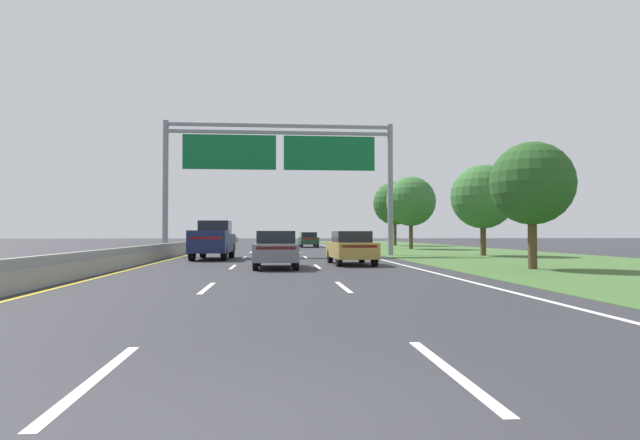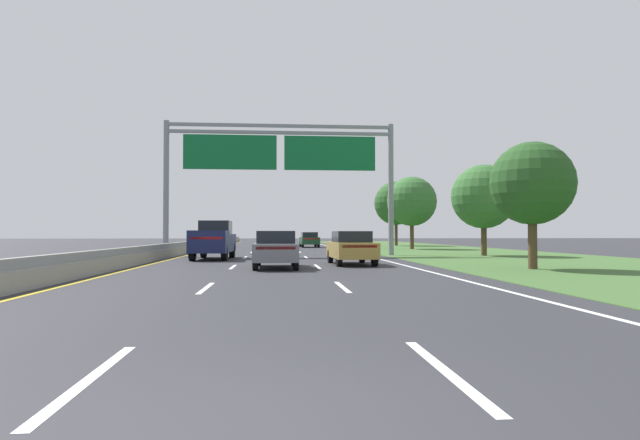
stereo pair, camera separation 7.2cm
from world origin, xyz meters
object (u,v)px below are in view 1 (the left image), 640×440
at_px(pickup_truck_navy, 213,240).
at_px(car_darkgreen_right_lane_sedan, 308,239).
at_px(roadside_tree_near, 532,184).
at_px(roadside_tree_mid, 483,197).
at_px(roadside_tree_far, 411,201).
at_px(roadside_tree_distant, 395,203).
at_px(car_grey_centre_lane_sedan, 276,249).
at_px(overhead_sign_gantry, 280,160).
at_px(car_gold_right_lane_sedan, 351,247).

height_order(pickup_truck_navy, car_darkgreen_right_lane_sedan, pickup_truck_navy).
relative_size(roadside_tree_near, roadside_tree_mid, 0.88).
bearing_deg(roadside_tree_far, roadside_tree_distant, 83.48).
height_order(car_grey_centre_lane_sedan, roadside_tree_far, roadside_tree_far).
distance_m(overhead_sign_gantry, roadside_tree_near, 17.50).
relative_size(car_grey_centre_lane_sedan, roadside_tree_mid, 0.74).
bearing_deg(car_darkgreen_right_lane_sedan, pickup_truck_navy, 162.68).
height_order(pickup_truck_navy, roadside_tree_distant, roadside_tree_distant).
xyz_separation_m(car_gold_right_lane_sedan, roadside_tree_near, (6.88, -4.02, 2.68)).
relative_size(car_grey_centre_lane_sedan, car_gold_right_lane_sedan, 0.99).
xyz_separation_m(pickup_truck_navy, roadside_tree_near, (13.97, -9.86, 2.42)).
distance_m(car_darkgreen_right_lane_sedan, roadside_tree_near, 35.42).
bearing_deg(roadside_tree_distant, car_grey_centre_lane_sedan, -109.85).
distance_m(car_darkgreen_right_lane_sedan, car_gold_right_lane_sedan, 30.60).
relative_size(overhead_sign_gantry, roadside_tree_far, 2.25).
xyz_separation_m(overhead_sign_gantry, car_gold_right_lane_sedan, (3.26, -9.96, -5.46)).
distance_m(overhead_sign_gantry, roadside_tree_mid, 13.47).
distance_m(pickup_truck_navy, roadside_tree_mid, 17.48).
distance_m(car_grey_centre_lane_sedan, roadside_tree_far, 28.68).
bearing_deg(overhead_sign_gantry, roadside_tree_near, -54.03).
bearing_deg(roadside_tree_far, car_darkgreen_right_lane_sedan, 141.28).
xyz_separation_m(car_grey_centre_lane_sedan, roadside_tree_distant, (13.96, 38.67, 4.15)).
bearing_deg(overhead_sign_gantry, car_grey_centre_lane_sedan, -91.30).
height_order(car_darkgreen_right_lane_sedan, roadside_tree_near, roadside_tree_near).
height_order(overhead_sign_gantry, roadside_tree_mid, overhead_sign_gantry).
distance_m(car_darkgreen_right_lane_sedan, roadside_tree_far, 12.11).
bearing_deg(roadside_tree_near, roadside_tree_distant, 85.00).
height_order(roadside_tree_mid, roadside_tree_distant, roadside_tree_distant).
xyz_separation_m(car_darkgreen_right_lane_sedan, roadside_tree_mid, (10.03, -21.84, 3.03)).
height_order(pickup_truck_navy, roadside_tree_mid, roadside_tree_mid).
xyz_separation_m(car_grey_centre_lane_sedan, car_gold_right_lane_sedan, (3.54, 2.21, 0.00)).
height_order(car_gold_right_lane_sedan, roadside_tree_distant, roadside_tree_distant).
relative_size(overhead_sign_gantry, car_gold_right_lane_sedan, 3.38).
relative_size(car_gold_right_lane_sedan, roadside_tree_mid, 0.75).
xyz_separation_m(car_grey_centre_lane_sedan, car_darkgreen_right_lane_sedan, (3.44, 32.81, 0.00)).
bearing_deg(roadside_tree_near, pickup_truck_navy, 144.78).
xyz_separation_m(pickup_truck_navy, roadside_tree_distant, (17.51, 30.62, 3.89)).
xyz_separation_m(overhead_sign_gantry, pickup_truck_navy, (-3.82, -4.12, -5.20)).
bearing_deg(roadside_tree_far, pickup_truck_navy, -132.41).
distance_m(pickup_truck_navy, roadside_tree_distant, 35.48).
xyz_separation_m(overhead_sign_gantry, roadside_tree_distant, (13.69, 26.49, -1.31)).
relative_size(pickup_truck_navy, roadside_tree_near, 1.05).
height_order(car_grey_centre_lane_sedan, car_gold_right_lane_sedan, same).
distance_m(car_gold_right_lane_sedan, roadside_tree_far, 25.26).
xyz_separation_m(overhead_sign_gantry, car_darkgreen_right_lane_sedan, (3.16, 20.63, -5.46)).
distance_m(car_gold_right_lane_sedan, roadside_tree_near, 8.41).
relative_size(pickup_truck_navy, car_darkgreen_right_lane_sedan, 1.23).
relative_size(car_darkgreen_right_lane_sedan, roadside_tree_far, 0.66).
xyz_separation_m(car_darkgreen_right_lane_sedan, roadside_tree_distant, (10.52, 5.86, 4.15)).
distance_m(car_gold_right_lane_sedan, roadside_tree_mid, 13.58).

